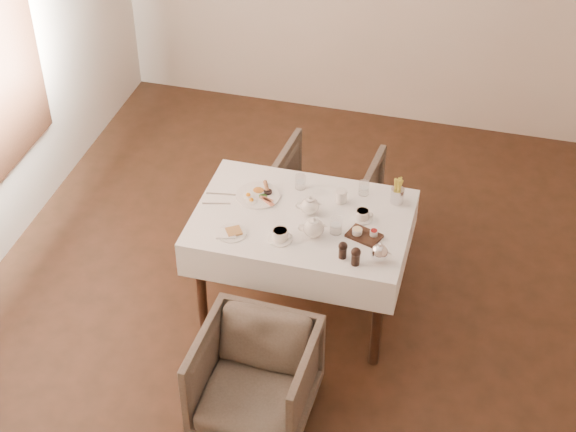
% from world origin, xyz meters
% --- Properties ---
extents(table, '(1.28, 0.88, 0.75)m').
position_xyz_m(table, '(-0.15, 0.08, 0.64)').
color(table, black).
rests_on(table, ground).
extents(armchair_near, '(0.65, 0.67, 0.59)m').
position_xyz_m(armchair_near, '(-0.18, -0.81, 0.29)').
color(armchair_near, '#4A3F36').
rests_on(armchair_near, ground).
extents(armchair_far, '(0.72, 0.74, 0.62)m').
position_xyz_m(armchair_far, '(-0.18, 0.89, 0.31)').
color(armchair_far, '#4A3F36').
rests_on(armchair_far, ground).
extents(breakfast_plate, '(0.27, 0.27, 0.03)m').
position_xyz_m(breakfast_plate, '(-0.45, 0.21, 0.76)').
color(breakfast_plate, white).
rests_on(breakfast_plate, table).
extents(side_plate, '(0.18, 0.17, 0.02)m').
position_xyz_m(side_plate, '(-0.51, -0.19, 0.76)').
color(side_plate, white).
rests_on(side_plate, table).
extents(teapot_centre, '(0.18, 0.16, 0.12)m').
position_xyz_m(teapot_centre, '(-0.11, 0.12, 0.82)').
color(teapot_centre, white).
rests_on(teapot_centre, table).
extents(teapot_front, '(0.20, 0.17, 0.13)m').
position_xyz_m(teapot_front, '(-0.04, -0.07, 0.82)').
color(teapot_front, white).
rests_on(teapot_front, table).
extents(creamer, '(0.09, 0.09, 0.08)m').
position_xyz_m(creamer, '(0.05, 0.28, 0.80)').
color(creamer, white).
rests_on(creamer, table).
extents(teacup_near, '(0.14, 0.14, 0.07)m').
position_xyz_m(teacup_near, '(-0.21, -0.16, 0.79)').
color(teacup_near, white).
rests_on(teacup_near, table).
extents(teacup_far, '(0.12, 0.12, 0.06)m').
position_xyz_m(teacup_far, '(0.20, 0.15, 0.78)').
color(teacup_far, white).
rests_on(teacup_far, table).
extents(glass_left, '(0.08, 0.08, 0.09)m').
position_xyz_m(glass_left, '(-0.23, 0.35, 0.80)').
color(glass_left, silver).
rests_on(glass_left, table).
extents(glass_mid, '(0.08, 0.08, 0.10)m').
position_xyz_m(glass_mid, '(0.08, -0.01, 0.80)').
color(glass_mid, silver).
rests_on(glass_mid, table).
extents(glass_right, '(0.07, 0.07, 0.09)m').
position_xyz_m(glass_right, '(0.16, 0.39, 0.80)').
color(glass_right, silver).
rests_on(glass_right, table).
extents(condiment_board, '(0.22, 0.18, 0.05)m').
position_xyz_m(condiment_board, '(0.25, -0.01, 0.77)').
color(condiment_board, black).
rests_on(condiment_board, table).
extents(pepper_mill_left, '(0.06, 0.06, 0.11)m').
position_xyz_m(pepper_mill_left, '(0.16, -0.21, 0.81)').
color(pepper_mill_left, black).
rests_on(pepper_mill_left, table).
extents(pepper_mill_right, '(0.06, 0.06, 0.12)m').
position_xyz_m(pepper_mill_right, '(0.24, -0.25, 0.81)').
color(pepper_mill_right, black).
rests_on(pepper_mill_right, table).
extents(silver_pot, '(0.14, 0.13, 0.13)m').
position_xyz_m(silver_pot, '(0.37, -0.19, 0.82)').
color(silver_pot, white).
rests_on(silver_pot, table).
extents(fries_cup, '(0.08, 0.08, 0.17)m').
position_xyz_m(fries_cup, '(0.37, 0.37, 0.83)').
color(fries_cup, silver).
rests_on(fries_cup, table).
extents(cutlery_fork, '(0.19, 0.04, 0.00)m').
position_xyz_m(cutlery_fork, '(-0.68, 0.16, 0.76)').
color(cutlery_fork, silver).
rests_on(cutlery_fork, table).
extents(cutlery_knife, '(0.17, 0.05, 0.00)m').
position_xyz_m(cutlery_knife, '(-0.68, 0.06, 0.76)').
color(cutlery_knife, silver).
rests_on(cutlery_knife, table).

